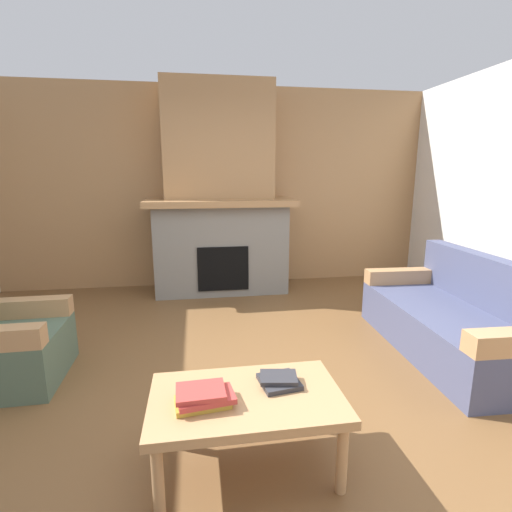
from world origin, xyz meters
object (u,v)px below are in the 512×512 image
at_px(couch, 455,321).
at_px(armchair, 1,345).
at_px(coffee_table, 247,404).
at_px(fireplace, 220,204).

distance_m(couch, armchair, 3.71).
bearing_deg(armchair, coffee_table, -34.05).
bearing_deg(armchair, couch, -1.31).
height_order(couch, armchair, same).
bearing_deg(coffee_table, fireplace, 88.41).
bearing_deg(fireplace, coffee_table, -91.59).
bearing_deg(armchair, fireplace, 49.72).
distance_m(fireplace, couch, 3.05).
bearing_deg(couch, armchair, 178.69).
height_order(fireplace, armchair, fireplace).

